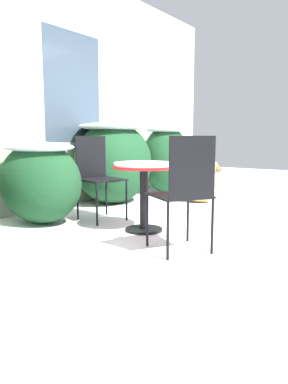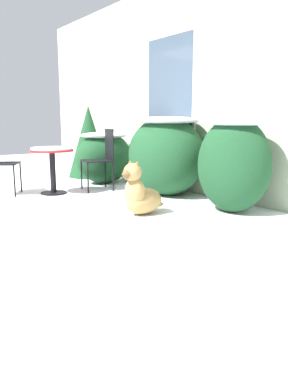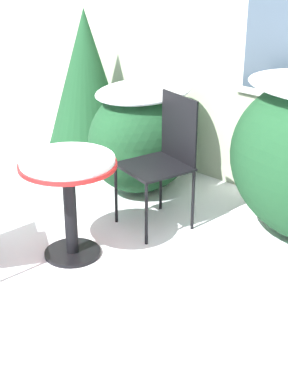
# 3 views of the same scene
# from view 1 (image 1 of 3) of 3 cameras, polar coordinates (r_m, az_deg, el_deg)

# --- Properties ---
(ground_plane) EXTENTS (16.00, 16.00, 0.00)m
(ground_plane) POSITION_cam_1_polar(r_m,az_deg,el_deg) (4.28, 7.49, -5.27)
(ground_plane) COLOR white
(house_wall) EXTENTS (8.00, 0.10, 3.37)m
(house_wall) POSITION_cam_1_polar(r_m,az_deg,el_deg) (5.59, -13.10, 15.18)
(house_wall) COLOR #B2BC9E
(house_wall) RESTS_ON ground_plane
(shrub_left) EXTENTS (0.81, 1.09, 0.95)m
(shrub_left) POSITION_cam_1_polar(r_m,az_deg,el_deg) (4.52, -15.58, 1.78)
(shrub_left) COLOR #194223
(shrub_left) RESTS_ON ground_plane
(shrub_middle) EXTENTS (1.37, 1.02, 1.22)m
(shrub_middle) POSITION_cam_1_polar(r_m,az_deg,el_deg) (5.71, -4.63, 4.74)
(shrub_middle) COLOR #194223
(shrub_middle) RESTS_ON ground_plane
(shrub_right) EXTENTS (0.99, 0.78, 1.20)m
(shrub_right) POSITION_cam_1_polar(r_m,az_deg,el_deg) (6.79, 3.38, 5.26)
(shrub_right) COLOR #194223
(shrub_right) RESTS_ON ground_plane
(patio_table) EXTENTS (0.67, 0.67, 0.74)m
(patio_table) POSITION_cam_1_polar(r_m,az_deg,el_deg) (3.97, -0.00, 2.23)
(patio_table) COLOR black
(patio_table) RESTS_ON ground_plane
(patio_chair_near_table) EXTENTS (0.56, 0.56, 1.02)m
(patio_chair_near_table) POSITION_cam_1_polar(r_m,az_deg,el_deg) (4.61, -7.12, 2.86)
(patio_chair_near_table) COLOR black
(patio_chair_near_table) RESTS_ON ground_plane
(patio_chair_far_side) EXTENTS (0.64, 0.64, 1.02)m
(patio_chair_far_side) POSITION_cam_1_polar(r_m,az_deg,el_deg) (3.22, 6.12, 0.50)
(patio_chair_far_side) COLOR black
(patio_chair_far_side) RESTS_ON ground_plane
(dog) EXTENTS (0.42, 0.75, 0.68)m
(dog) POSITION_cam_1_polar(r_m,az_deg,el_deg) (5.82, 8.86, 0.77)
(dog) COLOR tan
(dog) RESTS_ON ground_plane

